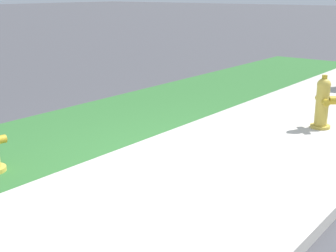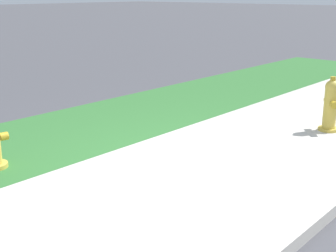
{
  "view_description": "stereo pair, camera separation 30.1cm",
  "coord_description": "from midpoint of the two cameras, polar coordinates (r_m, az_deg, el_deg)",
  "views": [
    {
      "loc": [
        -3.96,
        -2.51,
        1.87
      ],
      "look_at": [
        0.04,
        0.6,
        0.4
      ],
      "focal_mm": 50.0,
      "sensor_mm": 36.0,
      "label": 1
    },
    {
      "loc": [
        -3.76,
        -2.74,
        1.87
      ],
      "look_at": [
        0.04,
        0.6,
        0.4
      ],
      "focal_mm": 50.0,
      "sensor_mm": 36.0,
      "label": 2
    }
  ],
  "objects": [
    {
      "name": "fire_hydrant_by_grass_verge",
      "position": [
        6.79,
        17.14,
        2.68
      ],
      "size": [
        0.33,
        0.33,
        0.76
      ],
      "rotation": [
        0.0,
        0.0,
        3.84
      ],
      "color": "gold",
      "rests_on": "ground"
    },
    {
      "name": "ground_plane",
      "position": [
        5.03,
        3.37,
        -5.67
      ],
      "size": [
        120.0,
        120.0,
        0.0
      ],
      "primitive_type": "plane",
      "color": "#424247"
    },
    {
      "name": "sidewalk_pavement",
      "position": [
        5.02,
        3.37,
        -5.61
      ],
      "size": [
        18.0,
        2.54,
        0.01
      ],
      "primitive_type": "cube",
      "color": "#BCB7AD",
      "rests_on": "ground"
    },
    {
      "name": "grass_verge",
      "position": [
        6.57,
        -13.79,
        -0.8
      ],
      "size": [
        18.0,
        2.17,
        0.01
      ],
      "primitive_type": "cube",
      "color": "#2D662D",
      "rests_on": "ground"
    }
  ]
}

